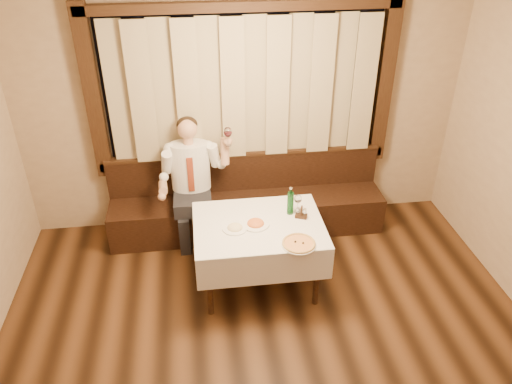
{
  "coord_description": "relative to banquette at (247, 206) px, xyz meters",
  "views": [
    {
      "loc": [
        -0.55,
        -2.25,
        3.55
      ],
      "look_at": [
        0.0,
        1.9,
        1.0
      ],
      "focal_mm": 35.0,
      "sensor_mm": 36.0,
      "label": 1
    }
  ],
  "objects": [
    {
      "name": "room",
      "position": [
        -0.0,
        -1.75,
        1.19
      ],
      "size": [
        5.01,
        6.01,
        2.81
      ],
      "color": "black",
      "rests_on": "ground"
    },
    {
      "name": "banquette",
      "position": [
        0.0,
        0.0,
        0.0
      ],
      "size": [
        3.2,
        0.61,
        0.94
      ],
      "color": "black",
      "rests_on": "ground"
    },
    {
      "name": "dining_table",
      "position": [
        0.0,
        -1.02,
        0.34
      ],
      "size": [
        1.27,
        0.97,
        0.76
      ],
      "color": "black",
      "rests_on": "ground"
    },
    {
      "name": "pizza",
      "position": [
        0.32,
        -1.4,
        0.46
      ],
      "size": [
        0.32,
        0.32,
        0.03
      ],
      "rotation": [
        0.0,
        0.0,
        0.02
      ],
      "color": "white",
      "rests_on": "dining_table"
    },
    {
      "name": "pasta_red",
      "position": [
        -0.03,
        -1.04,
        0.48
      ],
      "size": [
        0.27,
        0.27,
        0.09
      ],
      "rotation": [
        0.0,
        0.0,
        -0.1
      ],
      "color": "white",
      "rests_on": "dining_table"
    },
    {
      "name": "pasta_cream",
      "position": [
        -0.24,
        -1.08,
        0.48
      ],
      "size": [
        0.24,
        0.24,
        0.08
      ],
      "rotation": [
        0.0,
        0.0,
        -0.29
      ],
      "color": "white",
      "rests_on": "dining_table"
    },
    {
      "name": "green_bottle",
      "position": [
        0.34,
        -0.88,
        0.57
      ],
      "size": [
        0.06,
        0.06,
        0.3
      ],
      "rotation": [
        0.0,
        0.0,
        -0.12
      ],
      "color": "#104F1C",
      "rests_on": "dining_table"
    },
    {
      "name": "table_wine_glass",
      "position": [
        0.41,
        -0.87,
        0.6
      ],
      "size": [
        0.08,
        0.08,
        0.21
      ],
      "rotation": [
        0.0,
        0.0,
        -0.13
      ],
      "color": "white",
      "rests_on": "dining_table"
    },
    {
      "name": "cruet_caddy",
      "position": [
        0.43,
        -0.97,
        0.49
      ],
      "size": [
        0.13,
        0.1,
        0.13
      ],
      "rotation": [
        0.0,
        0.0,
        -0.39
      ],
      "color": "black",
      "rests_on": "dining_table"
    },
    {
      "name": "seated_man",
      "position": [
        -0.63,
        -0.09,
        0.54
      ],
      "size": [
        0.82,
        0.62,
        1.47
      ],
      "color": "black",
      "rests_on": "ground"
    }
  ]
}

